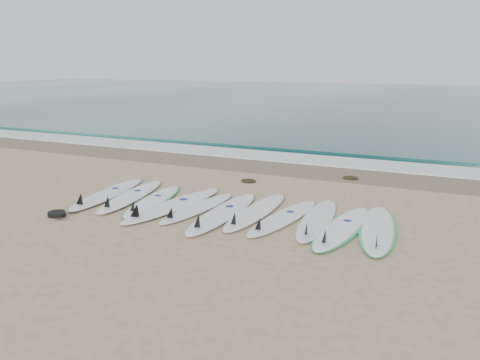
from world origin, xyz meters
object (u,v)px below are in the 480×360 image
at_px(leash_coil, 57,214).
at_px(surfboard_10, 378,229).
at_px(surfboard_0, 107,194).
at_px(surfboard_5, 222,213).

bearing_deg(leash_coil, surfboard_10, 16.33).
height_order(surfboard_0, surfboard_5, surfboard_5).
xyz_separation_m(surfboard_0, surfboard_5, (2.86, -0.18, 0.00)).
relative_size(surfboard_5, leash_coil, 6.08).
xyz_separation_m(surfboard_10, leash_coil, (-5.60, -1.64, -0.00)).
bearing_deg(leash_coil, surfboard_5, 24.58).
height_order(surfboard_10, leash_coil, surfboard_10).
relative_size(surfboard_0, leash_coil, 6.07).
xyz_separation_m(surfboard_0, surfboard_10, (5.66, 0.18, -0.01)).
xyz_separation_m(surfboard_0, leash_coil, (0.06, -1.47, -0.01)).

